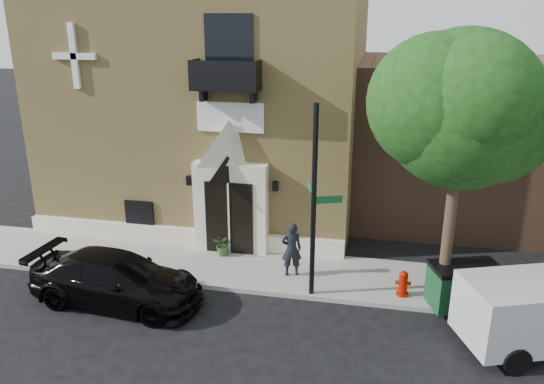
# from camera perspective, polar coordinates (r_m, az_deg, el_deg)

# --- Properties ---
(ground) EXTENTS (120.00, 120.00, 0.00)m
(ground) POSITION_cam_1_polar(r_m,az_deg,el_deg) (16.68, -3.54, -10.80)
(ground) COLOR black
(ground) RESTS_ON ground
(sidewalk) EXTENTS (42.00, 3.00, 0.15)m
(sidewalk) POSITION_cam_1_polar(r_m,az_deg,el_deg) (17.73, 0.89, -8.59)
(sidewalk) COLOR gray
(sidewalk) RESTS_ON ground
(church) EXTENTS (12.20, 11.01, 9.30)m
(church) POSITION_cam_1_polar(r_m,az_deg,el_deg) (23.27, -5.80, 9.79)
(church) COLOR tan
(church) RESTS_ON ground
(street_tree_left) EXTENTS (4.97, 4.38, 7.77)m
(street_tree_left) POSITION_cam_1_polar(r_m,az_deg,el_deg) (14.66, 19.99, 8.42)
(street_tree_left) COLOR #38281C
(street_tree_left) RESTS_ON sidewalk
(black_sedan) EXTENTS (5.37, 2.52, 1.51)m
(black_sedan) POSITION_cam_1_polar(r_m,az_deg,el_deg) (16.47, -16.39, -9.00)
(black_sedan) COLOR black
(black_sedan) RESTS_ON ground
(street_sign) EXTENTS (1.11, 0.87, 5.77)m
(street_sign) POSITION_cam_1_polar(r_m,az_deg,el_deg) (15.21, 4.56, -1.15)
(street_sign) COLOR black
(street_sign) RESTS_ON sidewalk
(fire_hydrant) EXTENTS (0.45, 0.36, 0.80)m
(fire_hydrant) POSITION_cam_1_polar(r_m,az_deg,el_deg) (16.53, 13.92, -9.51)
(fire_hydrant) COLOR #9D0D00
(fire_hydrant) RESTS_ON sidewalk
(dumpster) EXTENTS (2.19, 1.67, 1.27)m
(dumpster) POSITION_cam_1_polar(r_m,az_deg,el_deg) (16.39, 19.95, -9.41)
(dumpster) COLOR #103C20
(dumpster) RESTS_ON sidewalk
(planter) EXTENTS (0.84, 0.78, 0.76)m
(planter) POSITION_cam_1_polar(r_m,az_deg,el_deg) (18.63, -5.23, -5.70)
(planter) COLOR #345A27
(planter) RESTS_ON sidewalk
(pedestrian_near) EXTENTS (0.76, 0.61, 1.80)m
(pedestrian_near) POSITION_cam_1_polar(r_m,az_deg,el_deg) (17.02, 2.11, -6.16)
(pedestrian_near) COLOR black
(pedestrian_near) RESTS_ON sidewalk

